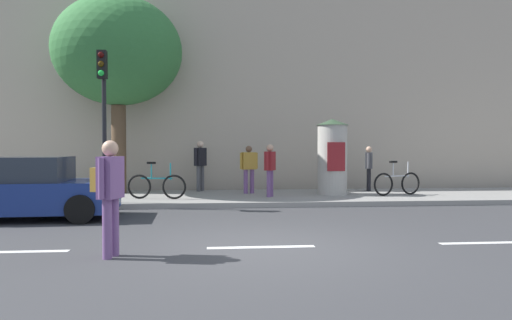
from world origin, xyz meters
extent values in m
plane|color=#38383A|center=(0.00, 0.00, 0.00)|extent=(80.00, 80.00, 0.00)
cube|color=gray|center=(0.00, 7.00, 0.07)|extent=(36.00, 4.00, 0.15)
cube|color=silver|center=(-4.00, 0.00, 0.00)|extent=(1.80, 0.16, 0.01)
cube|color=silver|center=(0.00, 0.00, 0.00)|extent=(1.80, 0.16, 0.01)
cube|color=silver|center=(4.00, 0.00, 0.00)|extent=(1.80, 0.16, 0.01)
cube|color=#B7A893|center=(0.00, 12.00, 4.28)|extent=(36.00, 5.00, 8.56)
cylinder|color=black|center=(-3.76, 5.35, 1.83)|extent=(0.12, 0.12, 3.35)
cube|color=black|center=(-3.76, 5.17, 3.88)|extent=(0.24, 0.24, 0.75)
sphere|color=#390605|center=(-3.76, 5.04, 4.11)|extent=(0.16, 0.16, 0.16)
sphere|color=#3C2906|center=(-3.76, 5.04, 3.87)|extent=(0.16, 0.16, 0.16)
sphere|color=green|center=(-3.76, 5.04, 3.63)|extent=(0.16, 0.16, 0.16)
cylinder|color=#B2ADA3|center=(3.01, 7.03, 1.26)|extent=(0.95, 0.95, 2.23)
cone|color=#334C33|center=(3.01, 7.03, 2.48)|extent=(1.04, 1.04, 0.20)
cube|color=maroon|center=(3.01, 6.55, 1.38)|extent=(0.57, 0.02, 0.90)
cylinder|color=brown|center=(-3.94, 8.15, 1.61)|extent=(0.48, 0.48, 2.92)
ellipsoid|color=#337238|center=(-3.94, 8.15, 4.85)|extent=(4.20, 4.20, 3.57)
cylinder|color=#724C84|center=(-2.30, -0.40, 0.45)|extent=(0.14, 0.14, 0.89)
cylinder|color=#724C84|center=(-2.36, -0.60, 0.45)|extent=(0.14, 0.14, 0.89)
cube|color=#724C84|center=(-2.33, -0.50, 1.21)|extent=(0.36, 0.47, 0.63)
cylinder|color=#724C84|center=(-2.25, -0.26, 1.21)|extent=(0.09, 0.09, 0.60)
cylinder|color=#724C84|center=(-2.41, -0.74, 1.21)|extent=(0.09, 0.09, 0.60)
sphere|color=tan|center=(-2.33, -0.50, 1.65)|extent=(0.24, 0.24, 0.24)
cube|color=#B78C33|center=(-2.50, -0.45, 1.18)|extent=(0.24, 0.32, 0.36)
cylinder|color=#724C84|center=(0.88, 6.41, 0.56)|extent=(0.14, 0.14, 0.81)
cylinder|color=#724C84|center=(0.97, 6.60, 0.56)|extent=(0.14, 0.14, 0.81)
cube|color=maroon|center=(0.92, 6.50, 1.25)|extent=(0.39, 0.47, 0.58)
cylinder|color=maroon|center=(0.81, 6.28, 1.25)|extent=(0.09, 0.09, 0.55)
cylinder|color=maroon|center=(1.03, 6.73, 1.25)|extent=(0.09, 0.09, 0.55)
sphere|color=tan|center=(0.92, 6.50, 1.65)|extent=(0.22, 0.22, 0.22)
cylinder|color=#724C84|center=(0.25, 7.55, 0.55)|extent=(0.14, 0.14, 0.79)
cylinder|color=#724C84|center=(0.46, 7.63, 0.55)|extent=(0.14, 0.14, 0.79)
cube|color=#B78C33|center=(0.35, 7.59, 1.22)|extent=(0.51, 0.37, 0.56)
cylinder|color=#B78C33|center=(0.10, 7.50, 1.22)|extent=(0.09, 0.09, 0.53)
cylinder|color=#B78C33|center=(0.61, 7.68, 1.22)|extent=(0.09, 0.09, 0.53)
sphere|color=brown|center=(0.35, 7.59, 1.61)|extent=(0.21, 0.21, 0.21)
cube|color=navy|center=(0.29, 7.76, 1.20)|extent=(0.32, 0.24, 0.36)
cylinder|color=black|center=(4.53, 7.98, 0.54)|extent=(0.14, 0.14, 0.78)
cylinder|color=black|center=(4.61, 8.19, 0.54)|extent=(0.14, 0.14, 0.78)
cube|color=#4C4C51|center=(4.57, 8.09, 1.21)|extent=(0.38, 0.51, 0.56)
cylinder|color=#4C4C51|center=(4.48, 7.83, 1.21)|extent=(0.09, 0.09, 0.53)
cylinder|color=#4C4C51|center=(4.67, 8.34, 1.21)|extent=(0.09, 0.09, 0.53)
sphere|color=tan|center=(4.57, 8.09, 1.59)|extent=(0.21, 0.21, 0.21)
cylinder|color=#4C4C51|center=(-1.32, 8.44, 0.59)|extent=(0.14, 0.14, 0.88)
cylinder|color=#4C4C51|center=(-1.20, 8.62, 0.59)|extent=(0.14, 0.14, 0.88)
cube|color=black|center=(-1.26, 8.53, 1.34)|extent=(0.44, 0.49, 0.62)
cylinder|color=black|center=(-1.41, 8.31, 1.34)|extent=(0.09, 0.09, 0.59)
cylinder|color=black|center=(-1.12, 8.74, 1.34)|extent=(0.09, 0.09, 0.59)
sphere|color=beige|center=(-1.26, 8.53, 1.77)|extent=(0.24, 0.24, 0.24)
torus|color=black|center=(4.49, 6.44, 0.51)|extent=(0.71, 0.27, 0.72)
torus|color=black|center=(5.49, 6.74, 0.51)|extent=(0.71, 0.27, 0.72)
cylinder|color=silver|center=(4.99, 6.59, 0.76)|extent=(0.92, 0.31, 0.04)
cylinder|color=silver|center=(4.84, 6.54, 0.96)|extent=(0.04, 0.04, 0.45)
cylinder|color=silver|center=(5.39, 6.71, 0.96)|extent=(0.04, 0.04, 0.50)
cube|color=black|center=(4.84, 6.54, 1.21)|extent=(0.26, 0.17, 0.06)
torus|color=black|center=(-2.98, 6.27, 0.51)|extent=(0.72, 0.20, 0.72)
torus|color=black|center=(-1.95, 6.06, 0.51)|extent=(0.72, 0.20, 0.72)
cylinder|color=teal|center=(-2.47, 6.16, 0.76)|extent=(0.93, 0.22, 0.04)
cylinder|color=teal|center=(-2.62, 6.19, 0.96)|extent=(0.04, 0.04, 0.45)
cylinder|color=teal|center=(-2.06, 6.08, 0.96)|extent=(0.04, 0.04, 0.50)
cube|color=black|center=(-2.62, 6.19, 1.21)|extent=(0.25, 0.14, 0.06)
cube|color=navy|center=(-5.13, 3.51, 0.53)|extent=(4.12, 2.00, 0.70)
cube|color=#262D38|center=(-5.33, 3.50, 1.16)|extent=(2.33, 1.74, 0.56)
cylinder|color=black|center=(-3.68, 2.72, 0.32)|extent=(0.65, 0.25, 0.64)
cylinder|color=black|center=(-3.76, 4.43, 0.32)|extent=(0.65, 0.25, 0.64)
camera|label=1|loc=(-0.77, -7.66, 1.66)|focal=32.68mm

